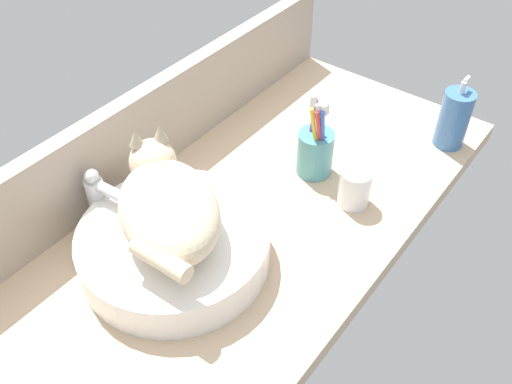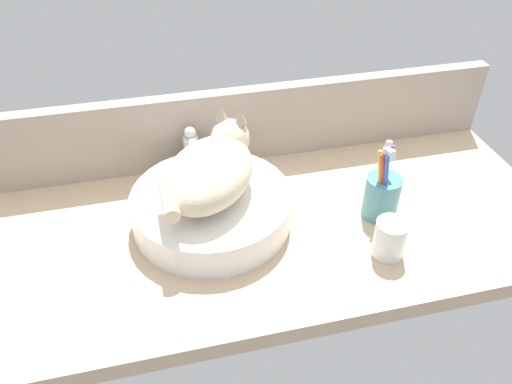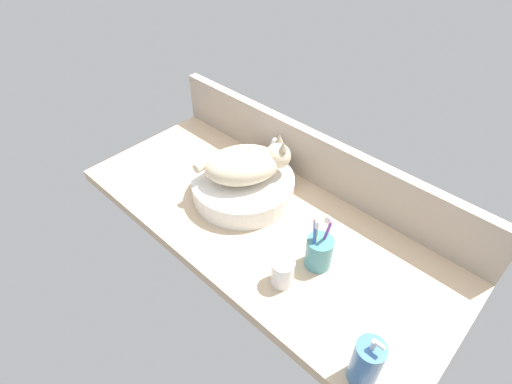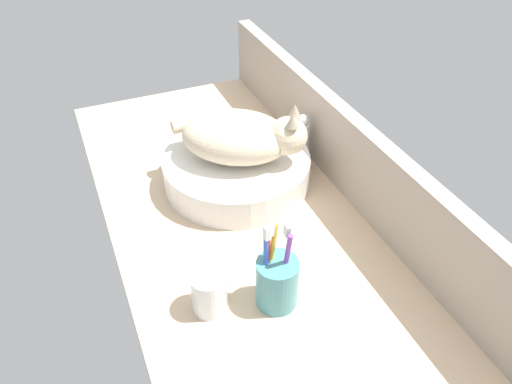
{
  "view_description": "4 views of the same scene",
  "coord_description": "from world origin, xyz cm",
  "px_view_note": "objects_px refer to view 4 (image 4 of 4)",
  "views": [
    {
      "loc": [
        -58.59,
        -50.18,
        81.54
      ],
      "look_at": [
        4.92,
        -1.74,
        7.21
      ],
      "focal_mm": 40.0,
      "sensor_mm": 36.0,
      "label": 1
    },
    {
      "loc": [
        -22.36,
        -79.13,
        74.33
      ],
      "look_at": [
        -4.21,
        -2.73,
        11.47
      ],
      "focal_mm": 35.0,
      "sensor_mm": 36.0,
      "label": 2
    },
    {
      "loc": [
        60.86,
        -67.74,
        93.57
      ],
      "look_at": [
        -2.26,
        -1.03,
        10.48
      ],
      "focal_mm": 28.0,
      "sensor_mm": 36.0,
      "label": 3
    },
    {
      "loc": [
        77.68,
        -29.82,
        73.91
      ],
      "look_at": [
        3.21,
        1.85,
        9.06
      ],
      "focal_mm": 35.0,
      "sensor_mm": 36.0,
      "label": 4
    }
  ],
  "objects_px": {
    "faucet": "(298,138)",
    "water_glass": "(209,294)",
    "cat": "(242,136)",
    "sink_basin": "(237,170)",
    "toothbrush_cup": "(277,281)"
  },
  "relations": [
    {
      "from": "faucet",
      "to": "water_glass",
      "type": "xyz_separation_m",
      "value": [
        0.35,
        -0.35,
        -0.04
      ]
    },
    {
      "from": "faucet",
      "to": "water_glass",
      "type": "distance_m",
      "value": 0.5
    },
    {
      "from": "sink_basin",
      "to": "toothbrush_cup",
      "type": "height_order",
      "value": "toothbrush_cup"
    },
    {
      "from": "toothbrush_cup",
      "to": "sink_basin",
      "type": "bearing_deg",
      "value": 169.86
    },
    {
      "from": "cat",
      "to": "toothbrush_cup",
      "type": "height_order",
      "value": "cat"
    },
    {
      "from": "cat",
      "to": "sink_basin",
      "type": "bearing_deg",
      "value": -119.52
    },
    {
      "from": "faucet",
      "to": "water_glass",
      "type": "height_order",
      "value": "faucet"
    },
    {
      "from": "sink_basin",
      "to": "toothbrush_cup",
      "type": "relative_size",
      "value": 1.86
    },
    {
      "from": "cat",
      "to": "faucet",
      "type": "distance_m",
      "value": 0.17
    },
    {
      "from": "toothbrush_cup",
      "to": "water_glass",
      "type": "bearing_deg",
      "value": -105.96
    },
    {
      "from": "toothbrush_cup",
      "to": "water_glass",
      "type": "distance_m",
      "value": 0.12
    },
    {
      "from": "toothbrush_cup",
      "to": "faucet",
      "type": "bearing_deg",
      "value": 148.36
    },
    {
      "from": "faucet",
      "to": "toothbrush_cup",
      "type": "bearing_deg",
      "value": -31.64
    },
    {
      "from": "cat",
      "to": "faucet",
      "type": "height_order",
      "value": "cat"
    },
    {
      "from": "sink_basin",
      "to": "faucet",
      "type": "relative_size",
      "value": 2.56
    }
  ]
}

